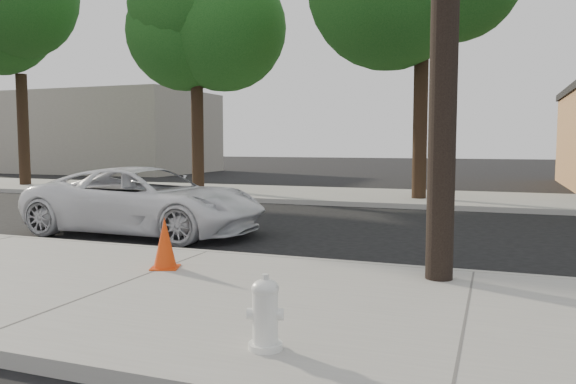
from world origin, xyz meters
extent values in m
plane|color=black|center=(0.00, 0.00, 0.00)|extent=(120.00, 120.00, 0.00)
cube|color=gray|center=(0.00, -4.30, 0.07)|extent=(90.00, 4.40, 0.15)
cube|color=gray|center=(0.00, 8.50, 0.07)|extent=(90.00, 5.00, 0.15)
cube|color=#9E9B93|center=(0.00, -2.10, 0.07)|extent=(90.00, 0.12, 0.16)
cube|color=gray|center=(-20.00, 20.00, 2.50)|extent=(14.00, 8.00, 5.00)
cylinder|color=black|center=(-14.00, 8.00, 2.40)|extent=(0.44, 0.44, 4.50)
sphere|color=#134514|center=(-14.00, 8.00, 6.15)|extent=(4.50, 4.50, 4.50)
sphere|color=#134514|center=(-13.40, 7.55, 7.35)|extent=(3.60, 3.60, 3.60)
cylinder|color=black|center=(-6.00, 8.20, 2.28)|extent=(0.44, 0.44, 4.25)
sphere|color=#134514|center=(-6.00, 8.20, 5.80)|extent=(4.20, 4.20, 4.20)
cylinder|color=black|center=(2.00, 7.80, 2.53)|extent=(0.44, 0.44, 4.75)
imported|color=white|center=(-2.44, -0.22, 0.68)|extent=(4.93, 2.29, 1.37)
cylinder|color=white|center=(2.49, -5.70, 0.18)|extent=(0.29, 0.29, 0.05)
cylinder|color=white|center=(2.49, -5.70, 0.40)|extent=(0.21, 0.21, 0.49)
ellipsoid|color=white|center=(2.49, -5.70, 0.66)|extent=(0.23, 0.23, 0.16)
cylinder|color=white|center=(2.49, -5.70, 0.45)|extent=(0.32, 0.18, 0.10)
cylinder|color=white|center=(2.49, -5.70, 0.45)|extent=(0.17, 0.19, 0.13)
cube|color=red|center=(0.04, -3.39, 0.16)|extent=(0.47, 0.47, 0.02)
cone|color=red|center=(0.04, -3.39, 0.50)|extent=(0.41, 0.41, 0.70)
camera|label=1|loc=(4.24, -9.87, 1.85)|focal=35.00mm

